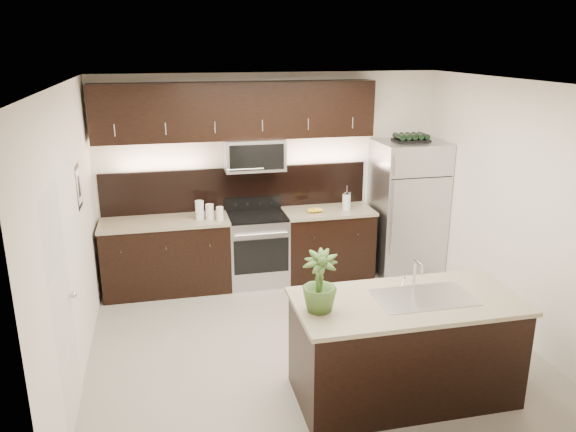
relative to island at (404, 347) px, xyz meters
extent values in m
plane|color=gray|center=(-0.60, 1.07, -0.47)|extent=(4.50, 4.50, 0.00)
cube|color=silver|center=(-0.60, 3.07, 0.88)|extent=(4.50, 0.02, 2.70)
cube|color=silver|center=(-0.60, -0.93, 0.88)|extent=(4.50, 0.02, 2.70)
cube|color=silver|center=(-2.85, 1.07, 0.88)|extent=(0.02, 4.00, 2.70)
cube|color=silver|center=(1.65, 1.07, 0.88)|extent=(0.02, 4.00, 2.70)
cube|color=white|center=(-0.60, 1.07, 2.23)|extent=(4.50, 4.00, 0.02)
cube|color=silver|center=(-2.83, 0.27, 0.54)|extent=(0.04, 0.80, 2.02)
sphere|color=silver|center=(-2.80, 0.59, 0.53)|extent=(0.06, 0.06, 0.06)
cube|color=black|center=(-2.84, 1.82, 1.18)|extent=(0.01, 0.32, 0.46)
cube|color=white|center=(-2.83, 1.82, 1.18)|extent=(0.00, 0.24, 0.36)
cube|color=black|center=(-2.01, 2.76, -0.02)|extent=(1.57, 0.62, 0.90)
cube|color=black|center=(0.11, 2.76, -0.02)|extent=(1.16, 0.62, 0.90)
cube|color=#B2B2B7|center=(-0.85, 2.76, -0.02)|extent=(0.76, 0.62, 0.90)
cube|color=black|center=(-0.85, 2.76, 0.44)|extent=(0.76, 0.60, 0.03)
cube|color=beige|center=(-2.01, 2.76, 0.45)|extent=(1.59, 0.65, 0.04)
cube|color=beige|center=(0.11, 2.76, 0.45)|extent=(1.18, 0.65, 0.04)
cube|color=black|center=(-1.05, 3.06, 0.75)|extent=(3.49, 0.02, 0.56)
cube|color=#B2B2B7|center=(-0.85, 2.87, 1.23)|extent=(0.76, 0.40, 0.40)
cube|color=black|center=(-1.05, 2.91, 1.78)|extent=(3.49, 0.33, 0.70)
cube|color=black|center=(0.00, 0.00, -0.02)|extent=(1.90, 0.90, 0.90)
cube|color=beige|center=(0.00, 0.00, 0.45)|extent=(1.96, 0.96, 0.04)
cube|color=silver|center=(0.15, 0.00, 0.47)|extent=(0.84, 0.50, 0.01)
cylinder|color=silver|center=(0.15, 0.21, 0.59)|extent=(0.03, 0.03, 0.24)
cylinder|color=silver|center=(0.15, 0.14, 0.74)|extent=(0.02, 0.14, 0.02)
cylinder|color=silver|center=(0.15, 0.07, 0.69)|extent=(0.02, 0.02, 0.10)
cube|color=#B2B2B7|center=(1.20, 2.70, 0.44)|extent=(0.88, 0.79, 1.82)
cube|color=black|center=(1.20, 2.70, 1.36)|extent=(0.45, 0.28, 0.03)
cylinder|color=black|center=(1.03, 2.70, 1.41)|extent=(0.07, 0.26, 0.07)
cylinder|color=black|center=(1.11, 2.70, 1.41)|extent=(0.07, 0.26, 0.07)
cylinder|color=black|center=(1.20, 2.70, 1.41)|extent=(0.07, 0.26, 0.07)
cylinder|color=black|center=(1.29, 2.70, 1.41)|extent=(0.07, 0.26, 0.07)
cylinder|color=black|center=(1.37, 2.70, 1.41)|extent=(0.07, 0.26, 0.07)
imported|color=#375421|center=(-0.80, -0.03, 0.73)|extent=(0.37, 0.37, 0.52)
cylinder|color=silver|center=(-1.58, 2.71, 0.59)|extent=(0.11, 0.11, 0.24)
cylinder|color=silver|center=(-1.46, 2.67, 0.57)|extent=(0.10, 0.10, 0.20)
cylinder|color=silver|center=(-1.34, 2.62, 0.55)|extent=(0.09, 0.09, 0.17)
cylinder|color=silver|center=(0.34, 2.71, 0.57)|extent=(0.11, 0.11, 0.21)
cylinder|color=silver|center=(0.34, 2.71, 0.69)|extent=(0.11, 0.11, 0.02)
cylinder|color=silver|center=(0.34, 2.71, 0.75)|extent=(0.01, 0.01, 0.09)
ellipsoid|color=gold|center=(-0.16, 2.68, 0.50)|extent=(0.21, 0.16, 0.06)
camera|label=1|loc=(-1.97, -4.07, 2.58)|focal=35.00mm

